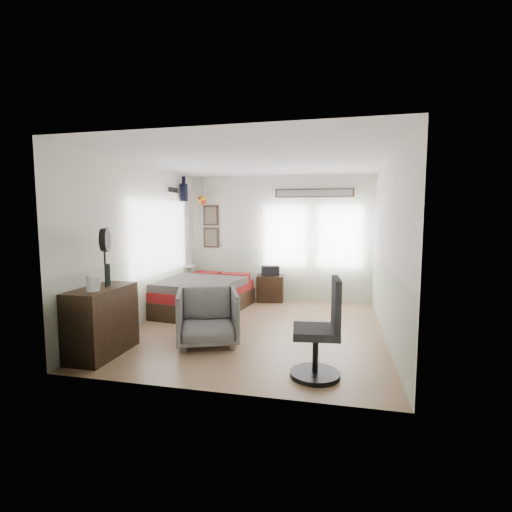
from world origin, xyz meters
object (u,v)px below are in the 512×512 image
(bed, at_px, (204,295))
(task_chair, at_px, (321,337))
(armchair, at_px, (208,317))
(nightstand, at_px, (270,288))
(dresser, at_px, (102,321))

(bed, height_order, task_chair, task_chair)
(bed, height_order, armchair, armchair)
(bed, height_order, nightstand, bed)
(armchair, relative_size, task_chair, 0.76)
(bed, xyz_separation_m, nightstand, (1.11, 1.12, -0.03))
(task_chair, bearing_deg, armchair, 148.56)
(armchair, xyz_separation_m, task_chair, (1.63, -0.77, 0.07))
(bed, distance_m, dresser, 2.52)
(dresser, distance_m, task_chair, 2.85)
(bed, xyz_separation_m, armchair, (0.73, -1.78, 0.09))
(bed, distance_m, nightstand, 1.57)
(bed, bearing_deg, nightstand, 52.52)
(dresser, bearing_deg, task_chair, -1.58)
(bed, xyz_separation_m, dresser, (-0.49, -2.47, 0.14))
(bed, height_order, dresser, dresser)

